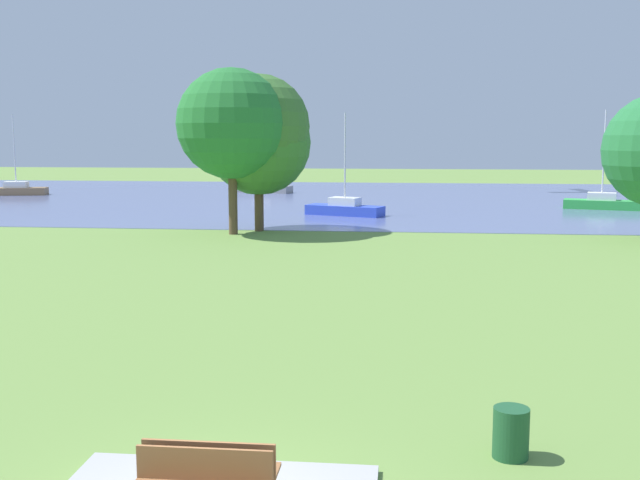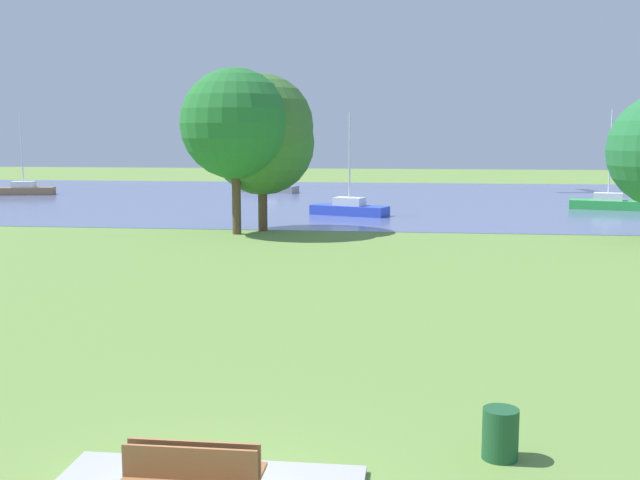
% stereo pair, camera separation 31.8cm
% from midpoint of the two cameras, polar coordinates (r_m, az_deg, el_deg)
% --- Properties ---
extents(ground_plane, '(160.00, 160.00, 0.00)m').
position_cam_midpoint_polar(ground_plane, '(31.86, 2.02, -1.19)').
color(ground_plane, olive).
extents(bench_facing_water, '(1.80, 0.48, 0.89)m').
position_cam_midpoint_polar(bench_facing_water, '(10.97, -8.15, -16.67)').
color(bench_facing_water, tan).
rests_on(bench_facing_water, concrete_pad).
extents(litter_bin, '(0.56, 0.56, 0.80)m').
position_cam_midpoint_polar(litter_bin, '(12.66, 13.89, -13.72)').
color(litter_bin, '#1E512D').
rests_on(litter_bin, ground).
extents(water_surface, '(140.00, 40.00, 0.02)m').
position_cam_midpoint_polar(water_surface, '(59.62, 4.33, 3.03)').
color(water_surface, slate).
rests_on(water_surface, ground).
extents(sailboat_green, '(5.03, 2.72, 6.55)m').
position_cam_midpoint_polar(sailboat_green, '(54.77, 20.64, 2.59)').
color(sailboat_green, green).
rests_on(sailboat_green, water_surface).
extents(sailboat_brown, '(5.01, 2.50, 6.57)m').
position_cam_midpoint_polar(sailboat_brown, '(68.19, -20.90, 3.52)').
color(sailboat_brown, brown).
rests_on(sailboat_brown, water_surface).
extents(sailboat_blue, '(5.02, 3.05, 6.24)m').
position_cam_midpoint_polar(sailboat_blue, '(47.61, 2.37, 2.36)').
color(sailboat_blue, blue).
rests_on(sailboat_blue, water_surface).
extents(sailboat_gray, '(5.03, 2.75, 5.17)m').
position_cam_midpoint_polar(sailboat_gray, '(66.20, -3.57, 3.89)').
color(sailboat_gray, gray).
rests_on(sailboat_gray, water_surface).
extents(tree_east_far, '(5.47, 5.47, 8.23)m').
position_cam_midpoint_polar(tree_east_far, '(38.70, -6.03, 8.52)').
color(tree_east_far, brown).
rests_on(tree_east_far, ground).
extents(tree_mid_shore, '(5.40, 5.40, 7.26)m').
position_cam_midpoint_polar(tree_mid_shore, '(40.15, -4.04, 7.18)').
color(tree_mid_shore, brown).
rests_on(tree_mid_shore, ground).
extents(tree_west_far, '(5.33, 5.33, 8.04)m').
position_cam_midpoint_polar(tree_west_far, '(39.88, -4.10, 8.33)').
color(tree_west_far, brown).
rests_on(tree_west_far, ground).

